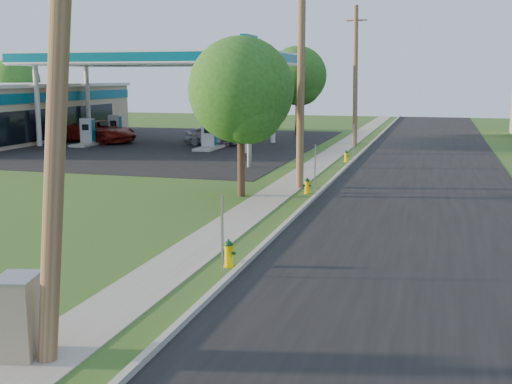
# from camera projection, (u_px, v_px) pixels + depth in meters

# --- Properties ---
(ground_plane) EXTENTS (140.00, 140.00, 0.00)m
(ground_plane) POSITION_uv_depth(u_px,v_px,m) (134.00, 345.00, 11.46)
(ground_plane) COLOR #385A24
(ground_plane) RESTS_ON ground
(road) EXTENTS (8.00, 120.00, 0.02)m
(road) POSITION_uv_depth(u_px,v_px,m) (414.00, 232.00, 19.71)
(road) COLOR black
(road) RESTS_ON ground
(curb) EXTENTS (0.15, 120.00, 0.15)m
(curb) POSITION_uv_depth(u_px,v_px,m) (288.00, 222.00, 20.78)
(curb) COLOR #A19F94
(curb) RESTS_ON ground
(sidewalk) EXTENTS (1.50, 120.00, 0.03)m
(sidewalk) POSITION_uv_depth(u_px,v_px,m) (236.00, 221.00, 21.26)
(sidewalk) COLOR gray
(sidewalk) RESTS_ON ground
(forecourt) EXTENTS (26.00, 28.00, 0.02)m
(forecourt) POSITION_uv_depth(u_px,v_px,m) (134.00, 144.00, 46.06)
(forecourt) COLOR black
(forecourt) RESTS_ON ground
(utility_pole_near) EXTENTS (1.40, 0.32, 9.48)m
(utility_pole_near) POSITION_uv_depth(u_px,v_px,m) (58.00, 72.00, 9.83)
(utility_pole_near) COLOR brown
(utility_pole_near) RESTS_ON ground
(utility_pole_mid) EXTENTS (1.40, 0.32, 9.80)m
(utility_pole_mid) POSITION_uv_depth(u_px,v_px,m) (301.00, 71.00, 26.84)
(utility_pole_mid) COLOR brown
(utility_pole_mid) RESTS_ON ground
(utility_pole_far) EXTENTS (1.40, 0.32, 9.50)m
(utility_pole_far) POSITION_uv_depth(u_px,v_px,m) (355.00, 76.00, 43.90)
(utility_pole_far) COLOR brown
(utility_pole_far) RESTS_ON ground
(sign_post_near) EXTENTS (0.05, 0.04, 2.00)m
(sign_post_near) POSITION_uv_depth(u_px,v_px,m) (222.00, 236.00, 15.19)
(sign_post_near) COLOR gray
(sign_post_near) RESTS_ON ground
(sign_post_mid) EXTENTS (0.05, 0.04, 2.00)m
(sign_post_mid) POSITION_uv_depth(u_px,v_px,m) (315.00, 169.00, 26.36)
(sign_post_mid) COLOR gray
(sign_post_mid) RESTS_ON ground
(sign_post_far) EXTENTS (0.05, 0.04, 2.00)m
(sign_post_far) POSITION_uv_depth(u_px,v_px,m) (353.00, 141.00, 37.91)
(sign_post_far) COLOR gray
(sign_post_far) RESTS_ON ground
(gas_canopy) EXTENTS (18.18, 9.18, 6.40)m
(gas_canopy) POSITION_uv_depth(u_px,v_px,m) (157.00, 60.00, 44.48)
(gas_canopy) COLOR silver
(gas_canopy) RESTS_ON ground
(fuel_pump_nw) EXTENTS (1.20, 3.20, 1.90)m
(fuel_pump_nw) POSITION_uv_depth(u_px,v_px,m) (88.00, 135.00, 44.72)
(fuel_pump_nw) COLOR #A19F94
(fuel_pump_nw) RESTS_ON ground
(fuel_pump_ne) EXTENTS (1.20, 3.20, 1.90)m
(fuel_pump_ne) POSITION_uv_depth(u_px,v_px,m) (209.00, 139.00, 42.29)
(fuel_pump_ne) COLOR #A19F94
(fuel_pump_ne) RESTS_ON ground
(fuel_pump_sw) EXTENTS (1.20, 3.20, 1.90)m
(fuel_pump_sw) POSITION_uv_depth(u_px,v_px,m) (115.00, 131.00, 48.50)
(fuel_pump_sw) COLOR #A19F94
(fuel_pump_sw) RESTS_ON ground
(fuel_pump_se) EXTENTS (1.20, 3.20, 1.90)m
(fuel_pump_se) POSITION_uv_depth(u_px,v_px,m) (228.00, 134.00, 46.08)
(fuel_pump_se) COLOR #A19F94
(fuel_pump_se) RESTS_ON ground
(convenience_store) EXTENTS (10.40, 22.40, 4.25)m
(convenience_store) POSITION_uv_depth(u_px,v_px,m) (1.00, 112.00, 48.65)
(convenience_store) COLOR tan
(convenience_store) RESTS_ON ground
(price_pylon) EXTENTS (0.34, 2.04, 6.85)m
(price_pylon) POSITION_uv_depth(u_px,v_px,m) (249.00, 63.00, 33.01)
(price_pylon) COLOR gray
(price_pylon) RESTS_ON ground
(tree_verge) EXTENTS (4.16, 4.16, 6.31)m
(tree_verge) POSITION_uv_depth(u_px,v_px,m) (243.00, 94.00, 24.98)
(tree_verge) COLOR #3A2819
(tree_verge) RESTS_ON ground
(tree_lot) EXTENTS (4.77, 4.77, 7.23)m
(tree_lot) POSITION_uv_depth(u_px,v_px,m) (298.00, 78.00, 51.77)
(tree_lot) COLOR #3A2819
(tree_lot) RESTS_ON ground
(tree_back) EXTENTS (4.31, 4.31, 6.53)m
(tree_back) POSITION_uv_depth(u_px,v_px,m) (16.00, 83.00, 57.84)
(tree_back) COLOR #3A2819
(tree_back) RESTS_ON ground
(hydrant_near) EXTENTS (0.37, 0.33, 0.71)m
(hydrant_near) POSITION_uv_depth(u_px,v_px,m) (229.00, 253.00, 16.12)
(hydrant_near) COLOR #E5C800
(hydrant_near) RESTS_ON ground
(hydrant_mid) EXTENTS (0.34, 0.31, 0.67)m
(hydrant_mid) POSITION_uv_depth(u_px,v_px,m) (307.00, 186.00, 26.28)
(hydrant_mid) COLOR #FFBB04
(hydrant_mid) RESTS_ON ground
(hydrant_far) EXTENTS (0.34, 0.31, 0.66)m
(hydrant_far) POSITION_uv_depth(u_px,v_px,m) (346.00, 156.00, 36.11)
(hydrant_far) COLOR #FDDB04
(hydrant_far) RESTS_ON ground
(utility_cabinet) EXTENTS (0.82, 0.97, 1.43)m
(utility_cabinet) POSITION_uv_depth(u_px,v_px,m) (19.00, 317.00, 10.85)
(utility_cabinet) COLOR gray
(utility_cabinet) RESTS_ON ground
(car_red) EXTENTS (6.44, 4.34, 1.64)m
(car_red) POSITION_uv_depth(u_px,v_px,m) (99.00, 131.00, 46.64)
(car_red) COLOR maroon
(car_red) RESTS_ON ground
(car_silver) EXTENTS (3.94, 1.62, 1.34)m
(car_silver) POSITION_uv_depth(u_px,v_px,m) (213.00, 136.00, 45.01)
(car_silver) COLOR #A0A2A6
(car_silver) RESTS_ON ground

